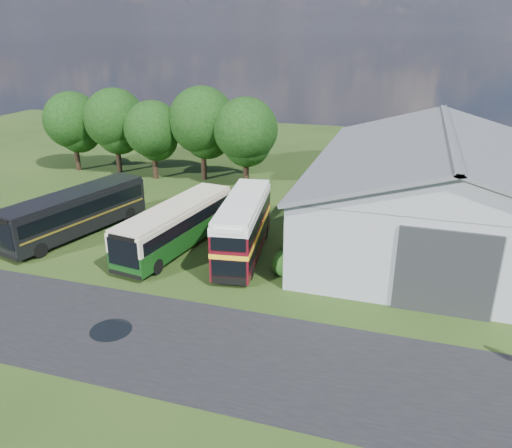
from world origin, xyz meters
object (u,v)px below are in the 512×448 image
(storage_shed, at_px, (442,183))
(bus_maroon_double, at_px, (243,228))
(bus_green_single, at_px, (176,226))
(bus_dark_single, at_px, (75,212))

(storage_shed, height_order, bus_maroon_double, storage_shed)
(bus_green_single, distance_m, bus_dark_single, 8.50)
(bus_maroon_double, bearing_deg, bus_dark_single, 171.85)
(bus_green_single, xyz_separation_m, bus_maroon_double, (5.02, 0.11, 0.38))
(bus_green_single, bearing_deg, bus_dark_single, -172.36)
(bus_dark_single, bearing_deg, bus_maroon_double, 14.23)
(bus_dark_single, bearing_deg, bus_green_single, 13.65)
(bus_maroon_double, height_order, bus_dark_single, bus_maroon_double)
(storage_shed, bearing_deg, bus_green_single, -155.42)
(storage_shed, xyz_separation_m, bus_green_single, (-17.88, -8.18, -2.46))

